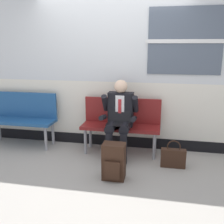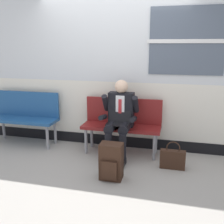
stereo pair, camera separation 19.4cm
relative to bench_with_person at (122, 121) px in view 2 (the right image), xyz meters
name	(u,v)px [view 2 (the right image)]	position (x,y,z in m)	size (l,w,h in m)	color
ground_plane	(102,163)	(-0.21, -0.51, -0.53)	(18.00, 18.00, 0.00)	#9E9991
station_wall	(115,58)	(-0.20, 0.28, 1.02)	(6.75, 0.17, 3.11)	silver
bench_with_person	(122,121)	(0.00, 0.00, 0.00)	(1.28, 0.42, 0.90)	maroon
bench_empty	(25,114)	(-1.80, 0.00, 0.01)	(1.24, 0.42, 0.93)	navy
person_seated	(120,117)	(0.00, -0.20, 0.12)	(0.57, 0.70, 1.22)	black
backpack	(111,162)	(0.06, -0.96, -0.28)	(0.30, 0.24, 0.50)	#331E14
handbag	(173,159)	(0.85, -0.45, -0.38)	(0.36, 0.11, 0.42)	#331E14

